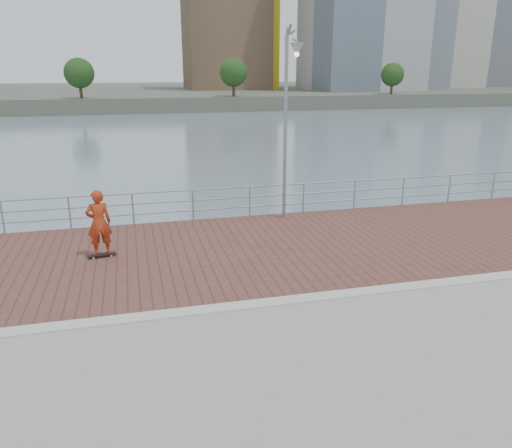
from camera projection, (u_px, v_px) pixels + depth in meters
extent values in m
plane|color=slate|center=(276.00, 378.00, 12.05)|extent=(400.00, 400.00, 0.00)
cube|color=brown|center=(243.00, 250.00, 14.78)|extent=(40.00, 6.80, 0.02)
cube|color=#B7B5AD|center=(277.00, 302.00, 11.45)|extent=(40.00, 0.40, 0.06)
cube|color=#4C5142|center=(138.00, 93.00, 125.01)|extent=(320.00, 95.00, 2.50)
cylinder|color=#8C9EA8|center=(3.00, 218.00, 16.09)|extent=(0.06, 0.06, 1.10)
cylinder|color=#8C9EA8|center=(70.00, 213.00, 16.57)|extent=(0.06, 0.06, 1.10)
cylinder|color=#8C9EA8|center=(133.00, 209.00, 17.05)|extent=(0.06, 0.06, 1.10)
cylinder|color=#8C9EA8|center=(193.00, 205.00, 17.53)|extent=(0.06, 0.06, 1.10)
cylinder|color=#8C9EA8|center=(250.00, 202.00, 18.01)|extent=(0.06, 0.06, 1.10)
cylinder|color=#8C9EA8|center=(303.00, 198.00, 18.49)|extent=(0.06, 0.06, 1.10)
cylinder|color=#8C9EA8|center=(354.00, 195.00, 18.97)|extent=(0.06, 0.06, 1.10)
cylinder|color=#8C9EA8|center=(403.00, 192.00, 19.45)|extent=(0.06, 0.06, 1.10)
cylinder|color=#8C9EA8|center=(449.00, 189.00, 19.93)|extent=(0.06, 0.06, 1.10)
cylinder|color=#8C9EA8|center=(493.00, 186.00, 20.41)|extent=(0.06, 0.06, 1.10)
cylinder|color=#8C9EA8|center=(221.00, 188.00, 17.60)|extent=(39.00, 0.05, 0.05)
cylinder|color=#8C9EA8|center=(222.00, 199.00, 17.72)|extent=(39.00, 0.05, 0.05)
cylinder|color=#8C9EA8|center=(222.00, 209.00, 17.82)|extent=(39.00, 0.05, 0.05)
cylinder|color=gray|center=(285.00, 131.00, 17.05)|extent=(0.12, 0.12, 6.19)
cylinder|color=gray|center=(292.00, 34.00, 15.65)|extent=(0.07, 1.03, 0.07)
cone|color=#B2B2AD|center=(297.00, 40.00, 15.24)|extent=(0.45, 0.45, 0.36)
cube|color=black|center=(102.00, 254.00, 14.18)|extent=(0.79, 0.32, 0.03)
cylinder|color=beige|center=(93.00, 258.00, 14.04)|extent=(0.06, 0.05, 0.06)
cylinder|color=beige|center=(111.00, 256.00, 14.23)|extent=(0.06, 0.05, 0.06)
cylinder|color=beige|center=(93.00, 256.00, 14.16)|extent=(0.06, 0.05, 0.06)
cylinder|color=beige|center=(111.00, 254.00, 14.35)|extent=(0.06, 0.05, 0.06)
imported|color=#AA3316|center=(99.00, 223.00, 13.90)|extent=(0.75, 0.55, 1.88)
cube|color=brown|center=(225.00, 18.00, 113.15)|extent=(18.00, 18.00, 30.86)
cylinder|color=#473323|center=(80.00, 87.00, 79.66)|extent=(0.50, 0.50, 3.66)
sphere|color=#193814|center=(79.00, 73.00, 79.03)|extent=(4.70, 4.70, 4.70)
cylinder|color=#473323|center=(234.00, 85.00, 85.50)|extent=(0.50, 0.50, 3.70)
sphere|color=#193814|center=(233.00, 72.00, 84.87)|extent=(4.76, 4.76, 4.76)
cylinder|color=#473323|center=(392.00, 85.00, 92.59)|extent=(0.50, 0.50, 3.29)
sphere|color=#193814|center=(392.00, 75.00, 92.02)|extent=(4.23, 4.23, 4.23)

